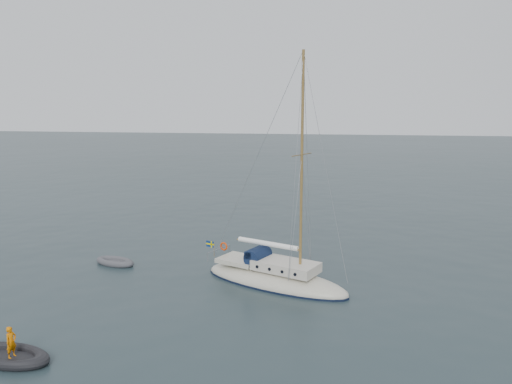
# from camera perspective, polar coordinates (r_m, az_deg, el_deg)

# --- Properties ---
(ground) EXTENTS (300.00, 300.00, 0.00)m
(ground) POSITION_cam_1_polar(r_m,az_deg,el_deg) (26.70, 1.62, -10.83)
(ground) COLOR black
(ground) RESTS_ON ground
(sailboat) EXTENTS (8.88, 2.66, 12.65)m
(sailboat) POSITION_cam_1_polar(r_m,az_deg,el_deg) (26.89, 2.20, -8.53)
(sailboat) COLOR beige
(sailboat) RESTS_ON ground
(dinghy) EXTENTS (2.67, 1.21, 0.38)m
(dinghy) POSITION_cam_1_polar(r_m,az_deg,el_deg) (31.47, -15.82, -7.67)
(dinghy) COLOR #545358
(dinghy) RESTS_ON ground
(rib) EXTENTS (3.50, 1.59, 1.38)m
(rib) POSITION_cam_1_polar(r_m,az_deg,el_deg) (21.67, -26.48, -16.35)
(rib) COLOR black
(rib) RESTS_ON ground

